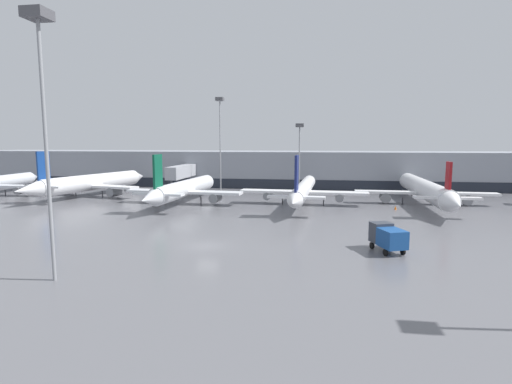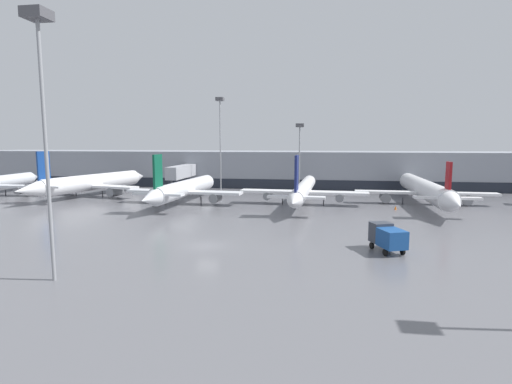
% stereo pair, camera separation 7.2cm
% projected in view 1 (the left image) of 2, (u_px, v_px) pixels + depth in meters
% --- Properties ---
extents(ground_plane, '(320.00, 320.00, 0.00)m').
position_uv_depth(ground_plane, '(207.00, 246.00, 44.49)').
color(ground_plane, slate).
extents(terminal_building, '(160.00, 30.41, 9.00)m').
position_uv_depth(terminal_building, '(270.00, 169.00, 104.66)').
color(terminal_building, gray).
rests_on(terminal_building, ground_plane).
extents(parked_jet_1, '(23.43, 35.53, 9.49)m').
position_uv_depth(parked_jet_1, '(303.00, 190.00, 73.00)').
color(parked_jet_1, white).
rests_on(parked_jet_1, ground_plane).
extents(parked_jet_2, '(25.15, 40.61, 8.57)m').
position_uv_depth(parked_jet_2, '(425.00, 190.00, 73.43)').
color(parked_jet_2, white).
rests_on(parked_jet_2, ground_plane).
extents(parked_jet_3, '(22.04, 32.11, 9.53)m').
position_uv_depth(parked_jet_3, '(184.00, 189.00, 73.81)').
color(parked_jet_3, silver).
rests_on(parked_jet_3, ground_plane).
extents(parked_jet_5, '(23.01, 33.96, 9.76)m').
position_uv_depth(parked_jet_5, '(90.00, 183.00, 84.06)').
color(parked_jet_5, white).
rests_on(parked_jet_5, ground_plane).
extents(service_truck_2, '(3.57, 4.97, 2.85)m').
position_uv_depth(service_truck_2, '(387.00, 236.00, 41.93)').
color(service_truck_2, '#19478C').
rests_on(service_truck_2, ground_plane).
extents(traffic_cone_0, '(0.41, 0.41, 0.67)m').
position_uv_depth(traffic_cone_0, '(395.00, 208.00, 68.08)').
color(traffic_cone_0, orange).
rests_on(traffic_cone_0, ground_plane).
extents(apron_light_mast_0, '(1.80, 1.80, 15.55)m').
position_uv_depth(apron_light_mast_0, '(300.00, 137.00, 90.13)').
color(apron_light_mast_0, gray).
rests_on(apron_light_mast_0, ground_plane).
extents(apron_light_mast_1, '(1.80, 1.80, 21.72)m').
position_uv_depth(apron_light_mast_1, '(41.00, 75.00, 31.34)').
color(apron_light_mast_1, gray).
rests_on(apron_light_mast_1, ground_plane).
extents(apron_light_mast_2, '(1.80, 1.80, 21.77)m').
position_uv_depth(apron_light_mast_2, '(220.00, 119.00, 93.71)').
color(apron_light_mast_2, gray).
rests_on(apron_light_mast_2, ground_plane).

